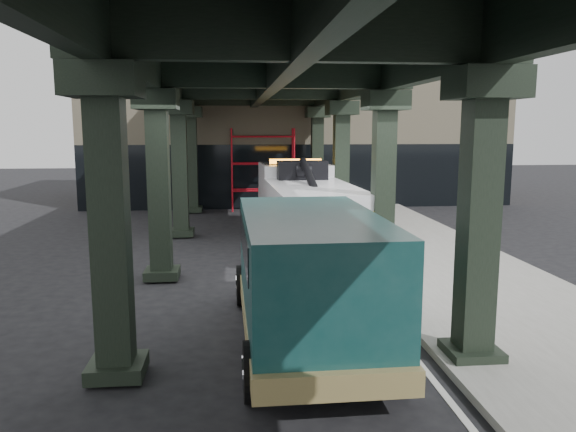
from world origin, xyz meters
TOP-DOWN VIEW (x-y plane):
  - ground at (0.00, 0.00)m, footprint 90.00×90.00m
  - sidewalk at (4.50, 2.00)m, footprint 5.00×40.00m
  - lane_stripe at (1.70, 2.00)m, footprint 0.12×38.00m
  - viaduct at (-0.40, 2.00)m, footprint 7.40×32.00m
  - building at (2.00, 20.00)m, footprint 22.00×10.00m
  - scaffolding at (0.00, 14.64)m, footprint 3.08×0.88m
  - tow_truck at (0.98, 6.32)m, footprint 3.03×9.29m
  - towed_van at (-0.14, -2.97)m, footprint 2.62×6.34m

SIDE VIEW (x-z plane):
  - ground at x=0.00m, z-range 0.00..0.00m
  - lane_stripe at x=1.70m, z-range 0.00..0.01m
  - sidewalk at x=4.50m, z-range 0.00..0.15m
  - towed_van at x=-0.14m, z-range 0.10..2.65m
  - tow_truck at x=0.98m, z-range -0.04..2.98m
  - scaffolding at x=0.00m, z-range 0.11..4.11m
  - building at x=2.00m, z-range 0.00..8.00m
  - viaduct at x=-0.40m, z-range 2.26..8.66m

